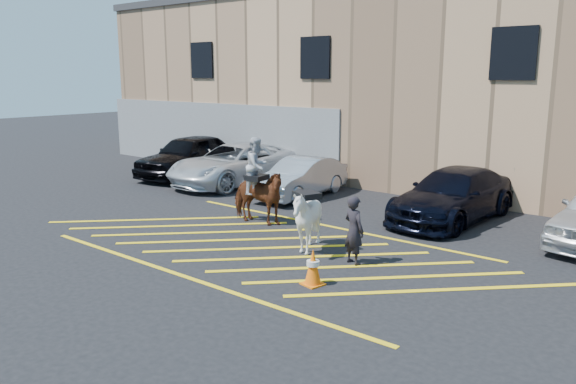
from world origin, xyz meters
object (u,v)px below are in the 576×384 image
Objects in this scene: car_black_suv at (189,156)px; car_blue_suv at (453,195)px; traffic_cone at (313,267)px; car_silver_sedan at (301,178)px; car_white_pickup at (235,164)px; mounted_bay at (257,189)px; handler at (354,230)px; saddled_white at (307,220)px.

car_black_suv is 1.00× the size of car_blue_suv.
car_black_suv reaches higher than traffic_cone.
traffic_cone is at bearing -53.98° from car_silver_sedan.
car_silver_sedan is (3.23, -0.20, -0.10)m from car_white_pickup.
mounted_bay is (7.00, -3.71, 0.13)m from car_black_suv.
car_blue_suv is 3.28× the size of handler.
car_white_pickup is 8.48m from saddled_white.
saddled_white reaches higher than car_blue_suv.
car_black_suv is at bearing 153.13° from saddled_white.
saddled_white reaches higher than car_white_pickup.
car_white_pickup is at bearing -8.17° from car_black_suv.
mounted_bay is 2.78m from saddled_white.
car_black_suv is 6.70× the size of traffic_cone.
car_blue_suv is at bearing 2.50° from car_white_pickup.
car_blue_suv reaches higher than car_silver_sedan.
traffic_cone is at bearing -34.88° from mounted_bay.
car_white_pickup is at bearing 140.14° from mounted_bay.
car_black_suv is 2.86× the size of saddled_white.
car_blue_suv is at bearing 73.37° from saddled_white.
mounted_bay is (4.43, -3.70, 0.21)m from car_white_pickup.
car_silver_sedan is (5.80, -0.21, -0.19)m from car_black_suv.
car_blue_suv is 5.08m from saddled_white.
car_blue_suv is 6.47m from traffic_cone.
saddled_white reaches higher than handler.
saddled_white is (-1.30, 0.04, 0.01)m from handler.
traffic_cone is (8.33, -6.42, -0.38)m from car_white_pickup.
car_black_suv is at bearing 174.63° from car_silver_sedan.
car_blue_suv is 2.87× the size of saddled_white.
car_white_pickup is 1.37× the size of car_silver_sedan.
car_white_pickup is 3.16× the size of saddled_white.
mounted_bay is 3.26× the size of traffic_cone.
car_black_suv is 3.27× the size of handler.
car_black_suv is 5.81m from car_silver_sedan.
saddled_white is (-1.45, -4.87, 0.05)m from car_blue_suv.
car_white_pickup reaches higher than car_silver_sedan.
handler is at bearing -1.64° from saddled_white.
traffic_cone is (0.06, -1.55, -0.38)m from handler.
saddled_white is at bearing -32.48° from car_white_pickup.
traffic_cone is at bearing -35.41° from car_white_pickup.
saddled_white is at bearing -34.84° from car_black_suv.
car_black_suv reaches higher than car_silver_sedan.
saddled_white is (3.74, -4.63, 0.11)m from car_silver_sedan.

